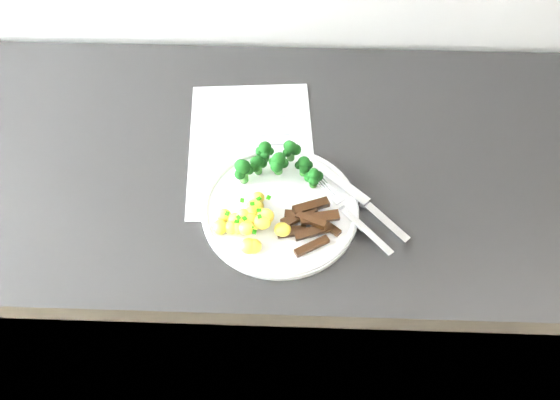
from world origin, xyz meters
TOP-DOWN VIEW (x-y plane):
  - counter at (-0.06, 1.68)m, footprint 2.29×0.57m
  - recipe_paper at (-0.19, 1.72)m, footprint 0.23×0.32m
  - plate at (-0.13, 1.58)m, footprint 0.25×0.25m
  - broccoli at (-0.14, 1.65)m, footprint 0.14×0.08m
  - potatoes at (-0.18, 1.55)m, footprint 0.12×0.11m
  - beef_strips at (-0.09, 1.55)m, footprint 0.10×0.10m
  - fork at (-0.02, 1.56)m, footprint 0.12×0.14m
  - knife at (0.01, 1.59)m, footprint 0.15×0.15m

SIDE VIEW (x-z plane):
  - counter at x=-0.06m, z-range 0.00..0.86m
  - recipe_paper at x=-0.19m, z-range 0.86..0.86m
  - plate at x=-0.13m, z-range 0.86..0.87m
  - knife at x=0.01m, z-range 0.86..0.88m
  - fork at x=-0.02m, z-range 0.87..0.88m
  - beef_strips at x=-0.09m, z-range 0.87..0.89m
  - potatoes at x=-0.18m, z-range 0.86..0.90m
  - broccoli at x=-0.14m, z-range 0.87..0.92m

